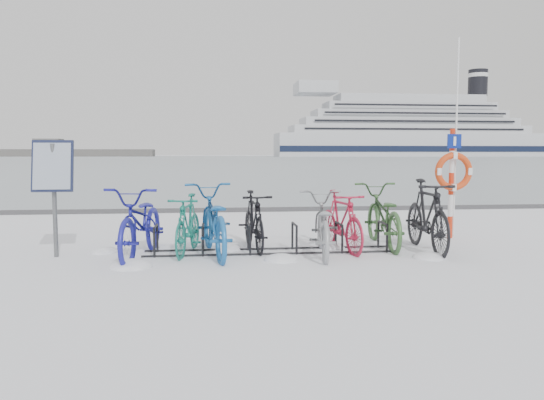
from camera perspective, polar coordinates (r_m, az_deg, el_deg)
The scene contains 16 objects.
ground at distance 8.41m, azimuth -0.01°, elevation -5.64°, with size 900.00×900.00×0.00m, color white.
ice_sheet at distance 163.22m, azimuth -6.05°, elevation 4.48°, with size 400.00×298.00×0.02m, color #9FABB4.
quay_edge at distance 14.22m, azimuth -2.64°, elevation -1.05°, with size 400.00×0.25×0.10m, color #3F3F42.
bike_rack at distance 8.38m, azimuth -0.01°, elevation -4.42°, with size 4.00×0.48×0.46m.
info_board at distance 8.52m, azimuth -22.50°, elevation 2.69°, with size 0.59×0.25×1.76m.
lifebuoy_station at distance 10.19m, azimuth 18.92°, elevation 2.90°, with size 0.70×0.22×3.65m.
cruise_ferry at distance 256.15m, azimuth 14.24°, elevation 7.01°, with size 123.27×23.28×40.50m.
bike_0 at distance 8.21m, azimuth -13.82°, elevation -2.10°, with size 0.74×2.13×1.12m, color navy.
bike_1 at distance 8.38m, azimuth -9.03°, elevation -2.41°, with size 0.45×1.60×0.96m, color #17715F.
bike_2 at distance 8.20m, azimuth -6.37°, elevation -1.99°, with size 0.74×2.14×1.12m, color #1A5DA3.
bike_3 at distance 8.63m, azimuth -1.98°, elevation -2.04°, with size 0.46×1.64×0.99m, color black.
bike_4 at distance 8.19m, azimuth 5.40°, elevation -2.39°, with size 0.67×1.92×1.00m, color gray.
bike_5 at distance 8.61m, azimuth 7.42°, elevation -2.06°, with size 0.47×1.66×1.00m, color #BA1E3B.
bike_6 at distance 9.10m, azimuth 11.79°, elevation -1.48°, with size 0.72×2.07×1.08m, color #355C2F.
bike_7 at distance 8.85m, azimuth 16.34°, elevation -1.43°, with size 0.56×1.97×1.18m, color black.
snow_drifts at distance 8.06m, azimuth -2.42°, elevation -6.11°, with size 5.38×2.11×0.21m.
Camera 1 is at (-0.91, -8.21, 1.56)m, focal length 35.00 mm.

